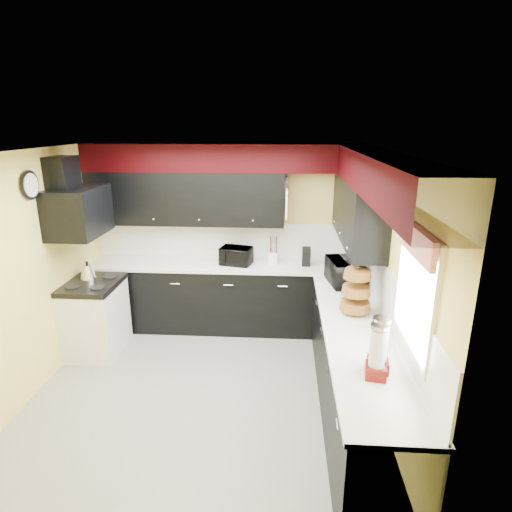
{
  "coord_description": "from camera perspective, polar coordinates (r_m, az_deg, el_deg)",
  "views": [
    {
      "loc": [
        0.8,
        -3.91,
        2.75
      ],
      "look_at": [
        0.49,
        0.73,
        1.3
      ],
      "focal_mm": 30.0,
      "sensor_mm": 36.0,
      "label": 1
    }
  ],
  "objects": [
    {
      "name": "ground",
      "position": [
        4.85,
        -6.63,
        -17.34
      ],
      "size": [
        3.6,
        3.6,
        0.0
      ],
      "primitive_type": "plane",
      "color": "gray",
      "rests_on": "ground"
    },
    {
      "name": "wall_back",
      "position": [
        5.96,
        -4.0,
        2.72
      ],
      "size": [
        3.6,
        0.06,
        2.5
      ],
      "primitive_type": "cube",
      "color": "#E0C666",
      "rests_on": "ground"
    },
    {
      "name": "wall_right",
      "position": [
        4.31,
        17.05,
        -3.84
      ],
      "size": [
        0.06,
        3.6,
        2.5
      ],
      "primitive_type": "cube",
      "color": "#E0C666",
      "rests_on": "ground"
    },
    {
      "name": "wall_left",
      "position": [
        4.93,
        -28.23,
        -2.52
      ],
      "size": [
        0.06,
        3.6,
        2.5
      ],
      "primitive_type": "cube",
      "color": "#E0C666",
      "rests_on": "ground"
    },
    {
      "name": "ceiling",
      "position": [
        4.0,
        -7.9,
        13.59
      ],
      "size": [
        3.6,
        3.6,
        0.06
      ],
      "primitive_type": "cube",
      "color": "white",
      "rests_on": "wall_back"
    },
    {
      "name": "cab_back",
      "position": [
        5.94,
        -4.22,
        -5.51
      ],
      "size": [
        3.6,
        0.6,
        0.9
      ],
      "primitive_type": "cube",
      "color": "black",
      "rests_on": "ground"
    },
    {
      "name": "cab_right",
      "position": [
        4.34,
        12.98,
        -15.15
      ],
      "size": [
        0.6,
        3.0,
        0.9
      ],
      "primitive_type": "cube",
      "color": "black",
      "rests_on": "ground"
    },
    {
      "name": "counter_back",
      "position": [
        5.77,
        -4.32,
        -1.2
      ],
      "size": [
        3.62,
        0.64,
        0.04
      ],
      "primitive_type": "cube",
      "color": "white",
      "rests_on": "cab_back"
    },
    {
      "name": "counter_right",
      "position": [
        4.11,
        13.43,
        -9.61
      ],
      "size": [
        0.64,
        3.02,
        0.04
      ],
      "primitive_type": "cube",
      "color": "white",
      "rests_on": "cab_right"
    },
    {
      "name": "splash_back",
      "position": [
        5.97,
        -4.0,
        2.14
      ],
      "size": [
        3.6,
        0.02,
        0.5
      ],
      "primitive_type": "cube",
      "color": "white",
      "rests_on": "counter_back"
    },
    {
      "name": "splash_right",
      "position": [
        4.33,
        16.85,
        -4.58
      ],
      "size": [
        0.02,
        3.6,
        0.5
      ],
      "primitive_type": "cube",
      "color": "white",
      "rests_on": "counter_right"
    },
    {
      "name": "upper_back",
      "position": [
        5.77,
        -9.32,
        7.63
      ],
      "size": [
        2.6,
        0.35,
        0.7
      ],
      "primitive_type": "cube",
      "color": "black",
      "rests_on": "wall_back"
    },
    {
      "name": "upper_right",
      "position": [
        4.98,
        13.39,
        5.86
      ],
      "size": [
        0.35,
        1.8,
        0.7
      ],
      "primitive_type": "cube",
      "color": "black",
      "rests_on": "wall_right"
    },
    {
      "name": "soffit_back",
      "position": [
        5.61,
        -4.48,
        12.94
      ],
      "size": [
        3.6,
        0.36,
        0.35
      ],
      "primitive_type": "cube",
      "color": "black",
      "rests_on": "wall_back"
    },
    {
      "name": "soffit_right",
      "position": [
        3.85,
        16.41,
        10.29
      ],
      "size": [
        0.36,
        3.24,
        0.35
      ],
      "primitive_type": "cube",
      "color": "black",
      "rests_on": "wall_right"
    },
    {
      "name": "stove",
      "position": [
        5.69,
        -20.57,
        -7.9
      ],
      "size": [
        0.6,
        0.75,
        0.86
      ],
      "primitive_type": "cube",
      "color": "white",
      "rests_on": "ground"
    },
    {
      "name": "cooktop",
      "position": [
        5.52,
        -21.07,
        -3.56
      ],
      "size": [
        0.62,
        0.77,
        0.06
      ],
      "primitive_type": "cube",
      "color": "black",
      "rests_on": "stove"
    },
    {
      "name": "hood",
      "position": [
        5.31,
        -22.6,
        5.48
      ],
      "size": [
        0.5,
        0.78,
        0.55
      ],
      "primitive_type": "cube",
      "color": "black",
      "rests_on": "wall_left"
    },
    {
      "name": "hood_duct",
      "position": [
        5.31,
        -24.4,
        9.87
      ],
      "size": [
        0.24,
        0.4,
        0.4
      ],
      "primitive_type": "cube",
      "color": "black",
      "rests_on": "wall_left"
    },
    {
      "name": "window",
      "position": [
        3.39,
        20.54,
        -4.56
      ],
      "size": [
        0.03,
        0.86,
        0.96
      ],
      "primitive_type": null,
      "color": "white",
      "rests_on": "wall_right"
    },
    {
      "name": "valance",
      "position": [
        3.26,
        20.35,
        1.99
      ],
      "size": [
        0.04,
        0.88,
        0.2
      ],
      "primitive_type": "cube",
      "color": "red",
      "rests_on": "wall_right"
    },
    {
      "name": "pan_top",
      "position": [
        5.52,
        4.07,
        9.48
      ],
      "size": [
        0.03,
        0.22,
        0.4
      ],
      "primitive_type": null,
      "color": "black",
      "rests_on": "upper_back"
    },
    {
      "name": "pan_mid",
      "position": [
        5.43,
        4.02,
        6.68
      ],
      "size": [
        0.03,
        0.28,
        0.46
      ],
      "primitive_type": null,
      "color": "black",
      "rests_on": "upper_back"
    },
    {
      "name": "pan_low",
      "position": [
        5.69,
        4.01,
        6.86
      ],
      "size": [
        0.03,
        0.24,
        0.42
      ],
      "primitive_type": null,
      "color": "black",
      "rests_on": "upper_back"
    },
    {
      "name": "cut_board",
      "position": [
        5.3,
        4.14,
        6.96
      ],
      "size": [
        0.03,
        0.26,
        0.35
      ],
      "primitive_type": "cube",
      "color": "white",
      "rests_on": "upper_back"
    },
    {
      "name": "baskets",
      "position": [
        4.33,
        13.2,
        -4.44
      ],
      "size": [
        0.27,
        0.27,
        0.5
      ],
      "primitive_type": null,
      "color": "brown",
      "rests_on": "upper_right"
    },
    {
      "name": "clock",
      "position": [
        4.93,
        -27.93,
        8.35
      ],
      "size": [
        0.03,
        0.3,
        0.3
      ],
      "primitive_type": null,
      "color": "black",
      "rests_on": "wall_left"
    },
    {
      "name": "deco_plate",
      "position": [
        3.73,
        19.13,
        8.67
      ],
      "size": [
        0.03,
        0.24,
        0.24
      ],
      "primitive_type": null,
      "color": "white",
      "rests_on": "wall_right"
    },
    {
      "name": "toaster_oven",
      "position": [
        5.7,
        -2.69,
        0.02
      ],
      "size": [
        0.47,
        0.42,
        0.23
      ],
      "primitive_type": "imported",
      "rotation": [
        0.0,
        0.0,
        -0.24
      ],
      "color": "black",
      "rests_on": "counter_back"
    },
    {
      "name": "microwave",
      "position": [
        5.11,
        11.75,
        -2.07
      ],
      "size": [
        0.44,
        0.57,
        0.29
      ],
      "primitive_type": "imported",
      "rotation": [
        0.0,
        0.0,
        1.74
      ],
      "color": "black",
      "rests_on": "counter_right"
    },
    {
      "name": "utensil_crock",
      "position": [
        5.74,
        2.33,
        -0.28
      ],
      "size": [
        0.19,
        0.19,
        0.15
      ],
      "primitive_type": "cylinder",
      "rotation": [
        0.0,
        0.0,
        0.41
      ],
      "color": "white",
      "rests_on": "counter_back"
    },
    {
      "name": "knife_block",
      "position": [
        5.67,
        6.7,
        -0.14
      ],
      "size": [
        0.11,
        0.15,
        0.24
      ],
      "primitive_type": "cube",
      "rotation": [
        0.0,
        0.0,
        0.0
      ],
      "color": "black",
      "rests_on": "counter_back"
    },
    {
      "name": "kettle",
      "position": [
        5.64,
        -21.52,
        -1.94
      ],
      "size": [
        0.22,
        0.22,
        0.17
      ],
      "primitive_type": null,
      "rotation": [
        0.0,
        0.0,
        -0.17
      ],
      "color": "silver",
      "rests_on": "cooktop"
    },
    {
      "name": "dispenser_a",
      "position": [
        3.4,
        16.14,
        -11.45
      ],
      "size": [
        0.17,
        0.17,
        0.42
      ],
      "primitive_type": null,
      "rotation": [
        0.0,
        0.0,
        -0.12
      ],
      "color": "#690001",
      "rests_on": "counter_right"
    },
    {
      "name": "dispenser_b",
      "position": [
        3.32,
        15.88,
        -12.27
      ],
      "size": [
        0.17,
        0.17,
        0.41
      ],
      "primitive_type": null,
      "rotation": [
        0.0,
        0.0,
        -0.16
      ],
      "color": "#5E0603",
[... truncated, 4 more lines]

